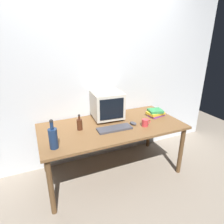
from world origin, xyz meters
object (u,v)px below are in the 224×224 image
Objects in this scene: keyboard at (115,129)px; mug at (145,123)px; computer_mouse at (133,123)px; book_stack at (156,113)px; bottle_short at (80,124)px; bottle_tall at (53,138)px; crt_monitor at (107,105)px.

keyboard is 3.50× the size of mug.
book_stack is (0.43, 0.13, 0.03)m from computer_mouse.
keyboard is 2.13× the size of bottle_short.
book_stack is (1.43, 0.30, -0.07)m from bottle_tall.
bottle_tall is at bearing -138.47° from bottle_short.
crt_monitor is 3.42× the size of mug.
book_stack is 0.39m from mug.
bottle_tall is (-1.00, -0.17, 0.10)m from computer_mouse.
crt_monitor reaches higher than mug.
crt_monitor reaches higher than keyboard.
keyboard is at bearing -166.96° from book_stack.
computer_mouse is 0.83× the size of mug.
bottle_short is at bearing 41.53° from bottle_tall.
crt_monitor is at bearing 129.31° from mug.
keyboard is at bearing 167.84° from computer_mouse.
mug is (-0.32, -0.23, -0.00)m from book_stack.
bottle_short is (-0.38, 0.16, 0.06)m from keyboard.
computer_mouse reaches higher than keyboard.
crt_monitor is 0.92m from bottle_tall.
bottle_short is at bearing 163.60° from mug.
computer_mouse is at bearing -54.88° from crt_monitor.
crt_monitor is at bearing 163.97° from book_stack.
bottle_tall reaches higher than computer_mouse.
computer_mouse is at bearing -11.31° from bottle_short.
keyboard is 0.42m from bottle_short.
bottle_short is (0.34, 0.30, -0.04)m from bottle_tall.
bottle_short is 0.81m from mug.
keyboard is 4.20× the size of computer_mouse.
crt_monitor reaches higher than bottle_short.
keyboard is at bearing 170.76° from mug.
bottle_short is (-0.66, 0.13, 0.06)m from computer_mouse.
book_stack is (1.09, 0.00, -0.03)m from bottle_short.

